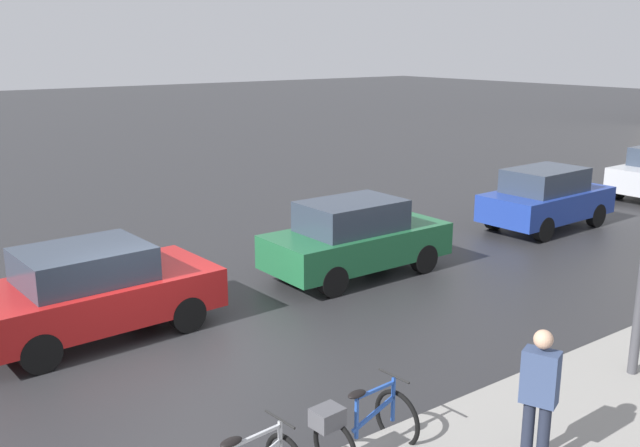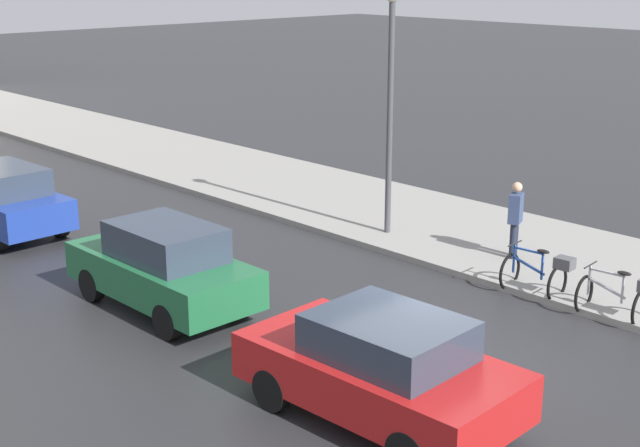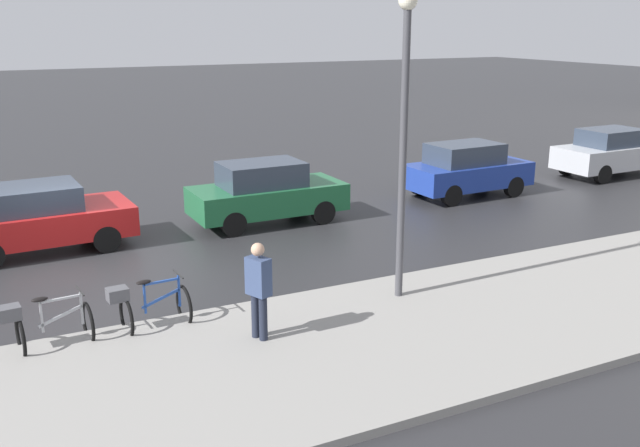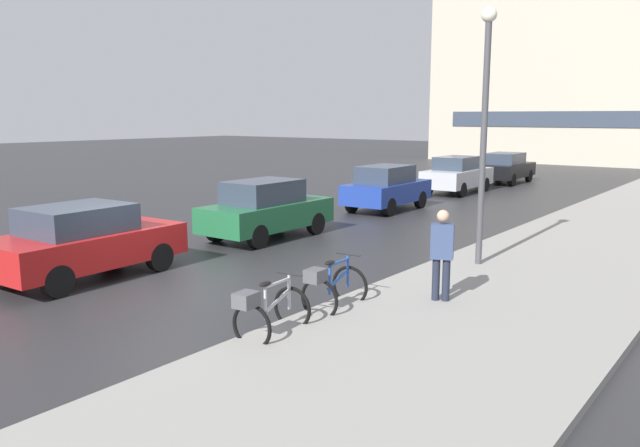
{
  "view_description": "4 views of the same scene",
  "coord_description": "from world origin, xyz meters",
  "px_view_note": "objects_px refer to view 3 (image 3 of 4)",
  "views": [
    {
      "loc": [
        9.61,
        -4.25,
        4.89
      ],
      "look_at": [
        -0.46,
        3.2,
        1.69
      ],
      "focal_mm": 40.0,
      "sensor_mm": 36.0,
      "label": 1
    },
    {
      "loc": [
        -10.3,
        -8.23,
        6.26
      ],
      "look_at": [
        0.37,
        3.05,
        1.67
      ],
      "focal_mm": 50.0,
      "sensor_mm": 36.0,
      "label": 2
    },
    {
      "loc": [
        15.35,
        -1.84,
        5.22
      ],
      "look_at": [
        2.23,
        4.7,
        1.04
      ],
      "focal_mm": 40.0,
      "sensor_mm": 36.0,
      "label": 3
    },
    {
      "loc": [
        10.04,
        -7.89,
        3.44
      ],
      "look_at": [
        1.75,
        3.03,
        1.06
      ],
      "focal_mm": 35.0,
      "sensor_mm": 36.0,
      "label": 4
    }
  ],
  "objects_px": {
    "bicycle_second": "(148,306)",
    "car_green": "(266,193)",
    "streetlamp": "(404,124)",
    "car_red": "(40,218)",
    "pedestrian": "(259,289)",
    "car_blue": "(467,170)",
    "car_silver": "(612,152)",
    "bicycle_nearest": "(45,324)"
  },
  "relations": [
    {
      "from": "car_green",
      "to": "car_blue",
      "type": "relative_size",
      "value": 1.04
    },
    {
      "from": "car_red",
      "to": "streetlamp",
      "type": "height_order",
      "value": "streetlamp"
    },
    {
      "from": "pedestrian",
      "to": "car_red",
      "type": "bearing_deg",
      "value": -159.28
    },
    {
      "from": "pedestrian",
      "to": "car_silver",
      "type": "bearing_deg",
      "value": 114.06
    },
    {
      "from": "car_silver",
      "to": "bicycle_second",
      "type": "bearing_deg",
      "value": -71.68
    },
    {
      "from": "car_red",
      "to": "pedestrian",
      "type": "relative_size",
      "value": 2.31
    },
    {
      "from": "car_blue",
      "to": "streetlamp",
      "type": "distance_m",
      "value": 9.45
    },
    {
      "from": "bicycle_nearest",
      "to": "streetlamp",
      "type": "bearing_deg",
      "value": 83.41
    },
    {
      "from": "car_silver",
      "to": "pedestrian",
      "type": "xyz_separation_m",
      "value": [
        7.13,
        -15.98,
        0.19
      ]
    },
    {
      "from": "car_green",
      "to": "car_blue",
      "type": "height_order",
      "value": "car_green"
    },
    {
      "from": "car_red",
      "to": "bicycle_second",
      "type": "bearing_deg",
      "value": 11.28
    },
    {
      "from": "car_green",
      "to": "streetlamp",
      "type": "height_order",
      "value": "streetlamp"
    },
    {
      "from": "car_green",
      "to": "car_blue",
      "type": "xyz_separation_m",
      "value": [
        -0.06,
        6.64,
        0.0
      ]
    },
    {
      "from": "bicycle_second",
      "to": "streetlamp",
      "type": "xyz_separation_m",
      "value": [
        0.74,
        4.63,
        2.93
      ]
    },
    {
      "from": "bicycle_second",
      "to": "streetlamp",
      "type": "relative_size",
      "value": 0.24
    },
    {
      "from": "pedestrian",
      "to": "streetlamp",
      "type": "xyz_separation_m",
      "value": [
        -0.6,
        3.1,
        2.41
      ]
    },
    {
      "from": "bicycle_second",
      "to": "car_silver",
      "type": "xyz_separation_m",
      "value": [
        -5.79,
        17.51,
        0.32
      ]
    },
    {
      "from": "car_red",
      "to": "car_green",
      "type": "relative_size",
      "value": 1.02
    },
    {
      "from": "bicycle_nearest",
      "to": "car_green",
      "type": "height_order",
      "value": "car_green"
    },
    {
      "from": "car_red",
      "to": "pedestrian",
      "type": "height_order",
      "value": "pedestrian"
    },
    {
      "from": "streetlamp",
      "to": "car_red",
      "type": "bearing_deg",
      "value": -138.2
    },
    {
      "from": "bicycle_nearest",
      "to": "bicycle_second",
      "type": "bearing_deg",
      "value": 90.31
    },
    {
      "from": "bicycle_second",
      "to": "streetlamp",
      "type": "distance_m",
      "value": 5.53
    },
    {
      "from": "car_blue",
      "to": "car_green",
      "type": "bearing_deg",
      "value": -89.52
    },
    {
      "from": "streetlamp",
      "to": "bicycle_second",
      "type": "bearing_deg",
      "value": -99.04
    },
    {
      "from": "bicycle_second",
      "to": "car_green",
      "type": "distance_m",
      "value": 7.16
    },
    {
      "from": "car_green",
      "to": "pedestrian",
      "type": "relative_size",
      "value": 2.27
    },
    {
      "from": "bicycle_second",
      "to": "car_silver",
      "type": "height_order",
      "value": "car_silver"
    },
    {
      "from": "streetlamp",
      "to": "car_green",
      "type": "bearing_deg",
      "value": -178.72
    },
    {
      "from": "car_red",
      "to": "car_green",
      "type": "height_order",
      "value": "car_green"
    },
    {
      "from": "bicycle_second",
      "to": "car_red",
      "type": "relative_size",
      "value": 0.33
    },
    {
      "from": "pedestrian",
      "to": "streetlamp",
      "type": "distance_m",
      "value": 3.98
    },
    {
      "from": "car_blue",
      "to": "car_silver",
      "type": "bearing_deg",
      "value": 91.56
    },
    {
      "from": "car_green",
      "to": "car_silver",
      "type": "height_order",
      "value": "car_green"
    },
    {
      "from": "car_green",
      "to": "car_silver",
      "type": "distance_m",
      "value": 13.02
    },
    {
      "from": "bicycle_second",
      "to": "car_red",
      "type": "distance_m",
      "value": 5.84
    },
    {
      "from": "bicycle_second",
      "to": "car_green",
      "type": "relative_size",
      "value": 0.34
    },
    {
      "from": "car_silver",
      "to": "bicycle_nearest",
      "type": "bearing_deg",
      "value": -73.16
    },
    {
      "from": "car_red",
      "to": "car_silver",
      "type": "bearing_deg",
      "value": 90.23
    },
    {
      "from": "car_red",
      "to": "car_silver",
      "type": "relative_size",
      "value": 0.98
    },
    {
      "from": "bicycle_second",
      "to": "car_blue",
      "type": "height_order",
      "value": "car_blue"
    },
    {
      "from": "bicycle_nearest",
      "to": "car_blue",
      "type": "xyz_separation_m",
      "value": [
        -5.63,
        12.8,
        0.34
      ]
    }
  ]
}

